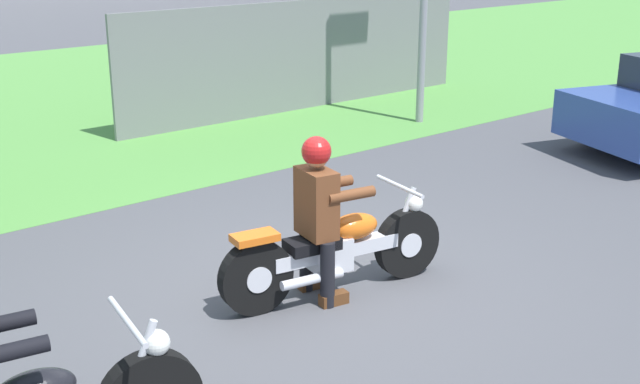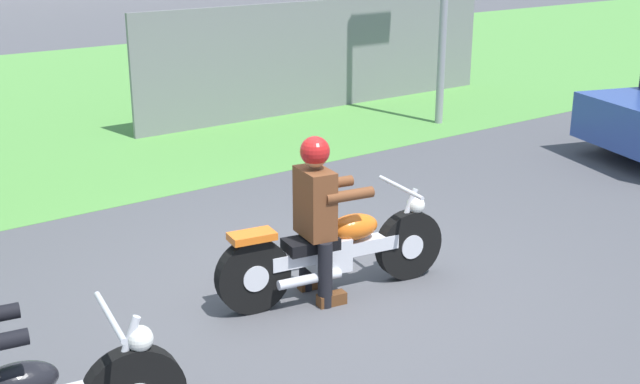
{
  "view_description": "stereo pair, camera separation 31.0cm",
  "coord_description": "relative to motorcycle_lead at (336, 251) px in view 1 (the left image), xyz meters",
  "views": [
    {
      "loc": [
        -3.96,
        -4.87,
        2.97
      ],
      "look_at": [
        0.14,
        0.07,
        0.85
      ],
      "focal_mm": 45.64,
      "sensor_mm": 36.0,
      "label": 1
    },
    {
      "loc": [
        -3.72,
        -5.07,
        2.97
      ],
      "look_at": [
        0.14,
        0.07,
        0.85
      ],
      "focal_mm": 45.64,
      "sensor_mm": 36.0,
      "label": 2
    }
  ],
  "objects": [
    {
      "name": "ground",
      "position": [
        -0.15,
        0.14,
        -0.38
      ],
      "size": [
        120.0,
        120.0,
        0.0
      ],
      "primitive_type": "plane",
      "color": "#4C4C51"
    },
    {
      "name": "motorcycle_lead",
      "position": [
        0.0,
        0.0,
        0.0
      ],
      "size": [
        2.07,
        0.69,
        0.87
      ],
      "rotation": [
        0.0,
        0.0,
        -0.17
      ],
      "color": "black",
      "rests_on": "ground"
    },
    {
      "name": "rider_lead",
      "position": [
        -0.17,
        0.03,
        0.43
      ],
      "size": [
        0.6,
        0.52,
        1.39
      ],
      "rotation": [
        0.0,
        0.0,
        -0.17
      ],
      "color": "black",
      "rests_on": "ground"
    },
    {
      "name": "fence_segment",
      "position": [
        4.37,
        5.86,
        0.52
      ],
      "size": [
        7.0,
        0.06,
        1.8
      ],
      "primitive_type": "cube",
      "color": "slate",
      "rests_on": "ground"
    }
  ]
}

